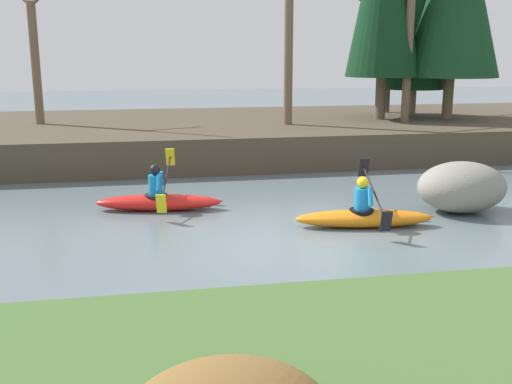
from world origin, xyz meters
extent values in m
plane|color=slate|center=(0.00, 0.00, 0.00)|extent=(90.00, 90.00, 0.00)
cube|color=#4C4233|center=(0.00, 10.84, 0.52)|extent=(44.00, 9.31, 1.03)
cylinder|color=brown|center=(5.35, 10.10, 1.77)|extent=(0.36, 0.36, 1.47)
cylinder|color=#7A664C|center=(6.98, 11.11, 1.52)|extent=(0.36, 0.36, 0.98)
cylinder|color=brown|center=(7.79, 9.87, 1.76)|extent=(0.36, 0.36, 1.45)
cylinder|color=brown|center=(-6.18, 10.81, 2.97)|extent=(0.28, 0.28, 3.87)
cylinder|color=brown|center=(1.79, 9.15, 3.32)|extent=(0.28, 0.28, 4.57)
cylinder|color=brown|center=(5.93, 9.29, 3.16)|extent=(0.28, 0.28, 4.26)
cylinder|color=brown|center=(6.52, 12.36, 2.82)|extent=(0.28, 0.28, 3.57)
cylinder|color=brown|center=(5.91, 12.87, 5.02)|extent=(1.35, 1.16, 1.22)
cylinder|color=brown|center=(7.17, 11.81, 4.94)|extent=(1.42, 1.21, 1.08)
cylinder|color=brown|center=(6.78, 13.06, 5.08)|extent=(0.64, 1.52, 1.35)
ellipsoid|color=orange|center=(1.30, 0.83, 0.17)|extent=(2.76, 0.97, 0.34)
cone|color=orange|center=(2.53, 0.66, 0.19)|extent=(0.37, 0.25, 0.20)
cylinder|color=black|center=(1.25, 0.84, 0.31)|extent=(0.54, 0.54, 0.08)
cylinder|color=#1984CC|center=(1.25, 0.84, 0.56)|extent=(0.34, 0.34, 0.42)
sphere|color=yellow|center=(1.25, 0.84, 0.89)|extent=(0.26, 0.26, 0.23)
cylinder|color=#1984CC|center=(1.39, 1.06, 0.65)|extent=(0.12, 0.24, 0.35)
cylinder|color=#1984CC|center=(1.32, 0.59, 0.65)|extent=(0.12, 0.24, 0.35)
cylinder|color=black|center=(1.48, 0.81, 0.69)|extent=(0.30, 1.90, 0.65)
cube|color=black|center=(1.61, 1.75, 1.00)|extent=(0.22, 0.18, 0.41)
cube|color=black|center=(1.35, -0.14, 0.38)|extent=(0.22, 0.18, 0.41)
ellipsoid|color=red|center=(-2.60, 2.86, 0.17)|extent=(2.76, 1.01, 0.34)
cone|color=red|center=(-1.38, 2.68, 0.19)|extent=(0.38, 0.25, 0.20)
cylinder|color=black|center=(-2.65, 2.87, 0.31)|extent=(0.55, 0.55, 0.08)
cylinder|color=#1984CC|center=(-2.65, 2.87, 0.56)|extent=(0.34, 0.34, 0.42)
sphere|color=black|center=(-2.65, 2.87, 0.89)|extent=(0.26, 0.26, 0.23)
cylinder|color=#1984CC|center=(-2.52, 3.09, 0.65)|extent=(0.12, 0.24, 0.35)
cylinder|color=#1984CC|center=(-2.59, 2.62, 0.65)|extent=(0.12, 0.24, 0.35)
cylinder|color=black|center=(-2.43, 2.84, 0.69)|extent=(0.33, 1.90, 0.65)
cube|color=yellow|center=(-2.28, 3.78, 1.00)|extent=(0.22, 0.19, 0.41)
cube|color=yellow|center=(-2.57, 1.90, 0.38)|extent=(0.22, 0.19, 0.41)
ellipsoid|color=gray|center=(3.75, 1.52, 0.54)|extent=(1.92, 1.50, 1.08)
camera|label=1|loc=(-2.87, -9.84, 3.34)|focal=42.00mm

